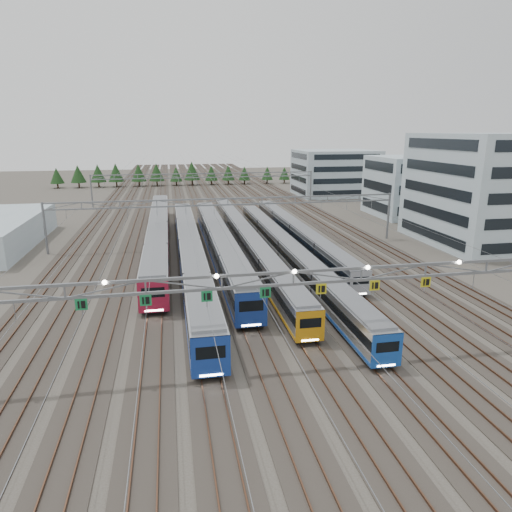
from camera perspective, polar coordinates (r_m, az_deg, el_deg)
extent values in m
plane|color=#47423A|center=(38.40, 4.47, -13.16)|extent=(400.00, 400.00, 0.00)
cube|color=#2D2823|center=(134.05, -6.77, 7.47)|extent=(54.00, 260.00, 0.08)
cube|color=brown|center=(134.72, -17.72, 6.94)|extent=(0.08, 260.00, 0.16)
cube|color=brown|center=(138.12, 3.92, 7.82)|extent=(0.08, 260.00, 0.16)
cube|color=brown|center=(133.99, -7.08, 7.51)|extent=(0.08, 260.00, 0.16)
cube|color=brown|center=(134.09, -6.46, 7.53)|extent=(0.08, 260.00, 0.16)
cube|color=black|center=(76.66, -12.01, 1.57)|extent=(2.60, 59.87, 0.39)
cube|color=#AAACB2|center=(76.23, -12.09, 2.96)|extent=(3.06, 61.09, 3.44)
cube|color=black|center=(76.15, -12.11, 3.27)|extent=(3.12, 60.78, 1.04)
cube|color=maroon|center=(76.55, -12.03, 1.90)|extent=(3.11, 60.78, 0.38)
cube|color=slate|center=(75.87, -12.17, 4.31)|extent=(2.75, 59.87, 0.27)
cube|color=maroon|center=(46.88, -12.72, -4.93)|extent=(3.08, 0.12, 3.44)
cube|color=black|center=(46.71, -12.75, -4.47)|extent=(2.29, 0.10, 1.04)
cube|color=white|center=(47.36, -12.61, -6.66)|extent=(1.83, 0.06, 0.16)
cube|color=black|center=(64.29, -8.18, -0.92)|extent=(2.49, 61.43, 0.38)
cube|color=#AAACB2|center=(63.80, -8.24, 0.65)|extent=(2.92, 62.68, 3.29)
cube|color=black|center=(63.71, -8.26, 1.00)|extent=(2.98, 62.37, 0.99)
cube|color=#193998|center=(64.17, -8.20, -0.54)|extent=(2.97, 62.37, 0.37)
cube|color=slate|center=(63.39, -8.30, 2.18)|extent=(2.63, 61.43, 0.26)
cube|color=#193998|center=(34.48, -5.68, -12.48)|extent=(2.94, 0.12, 3.29)
cube|color=black|center=(34.27, -5.69, -11.92)|extent=(2.19, 0.10, 0.99)
cube|color=white|center=(35.12, -5.61, -14.59)|extent=(1.75, 0.06, 0.16)
cube|color=black|center=(68.32, -4.57, 0.18)|extent=(2.58, 52.83, 0.39)
cube|color=#AAACB2|center=(67.84, -4.61, 1.72)|extent=(3.04, 53.91, 3.42)
cube|color=black|center=(67.75, -4.61, 2.06)|extent=(3.10, 53.64, 1.03)
cube|color=navy|center=(68.20, -4.58, 0.55)|extent=(3.09, 53.64, 0.38)
cube|color=slate|center=(67.44, -4.64, 3.22)|extent=(2.73, 52.83, 0.27)
cube|color=navy|center=(42.41, -0.61, -6.76)|extent=(3.06, 0.12, 3.42)
cube|color=black|center=(42.23, -0.60, -6.26)|extent=(2.28, 0.10, 1.03)
cube|color=white|center=(42.94, -0.59, -8.64)|extent=(1.82, 0.06, 0.16)
cube|color=black|center=(71.36, -1.21, 0.86)|extent=(2.18, 65.44, 0.33)
cube|color=#AAACB2|center=(70.98, -1.21, 2.11)|extent=(2.57, 66.77, 2.89)
cube|color=black|center=(70.90, -1.21, 2.39)|extent=(2.63, 66.44, 0.87)
cube|color=orange|center=(71.27, -1.21, 1.16)|extent=(2.62, 66.44, 0.32)
cube|color=slate|center=(70.64, -1.22, 3.33)|extent=(2.31, 65.44, 0.23)
cube|color=orange|center=(40.08, 6.80, -8.74)|extent=(2.59, 0.12, 2.89)
cube|color=black|center=(39.92, 6.83, -8.31)|extent=(1.93, 0.10, 0.87)
cube|color=white|center=(40.56, 6.77, -10.40)|extent=(1.54, 0.06, 0.14)
cube|color=black|center=(65.01, 3.84, -0.63)|extent=(2.12, 60.81, 0.32)
cube|color=#AAACB2|center=(64.60, 3.86, 0.70)|extent=(2.50, 62.05, 2.81)
cube|color=black|center=(64.52, 3.87, 0.99)|extent=(2.56, 61.74, 0.85)
cube|color=#194CAF|center=(64.91, 3.84, -0.31)|extent=(2.55, 61.74, 0.31)
cube|color=slate|center=(64.24, 3.88, 1.98)|extent=(2.25, 60.81, 0.22)
cube|color=#194CAF|center=(37.26, 16.06, -11.31)|extent=(2.52, 0.12, 2.81)
cube|color=black|center=(37.09, 16.12, -10.87)|extent=(1.87, 0.10, 0.85)
cube|color=white|center=(37.77, 15.96, -13.02)|extent=(1.50, 0.06, 0.13)
cube|color=black|center=(76.17, 5.11, 1.74)|extent=(2.13, 51.42, 0.32)
cube|color=#AAACB2|center=(75.81, 5.14, 2.88)|extent=(2.50, 52.47, 2.81)
cube|color=black|center=(75.74, 5.14, 3.13)|extent=(2.56, 52.20, 0.85)
cube|color=#989CA6|center=(76.08, 5.11, 2.01)|extent=(2.55, 52.20, 0.31)
cube|color=slate|center=(75.51, 5.16, 3.99)|extent=(2.25, 51.42, 0.22)
cube|color=#989CA6|center=(52.02, 12.96, -3.34)|extent=(2.52, 0.12, 2.81)
cube|color=black|center=(51.89, 12.99, -3.00)|extent=(1.88, 0.10, 0.85)
cube|color=white|center=(52.37, 12.90, -4.63)|extent=(1.50, 0.06, 0.13)
cube|color=slate|center=(35.34, 4.73, -1.98)|extent=(56.00, 0.22, 0.22)
cube|color=slate|center=(35.66, 4.70, -3.52)|extent=(56.00, 0.22, 0.22)
cube|color=#187B41|center=(35.16, -21.00, -5.68)|extent=(0.85, 0.06, 0.85)
cube|color=#187B41|center=(34.60, -13.63, -5.40)|extent=(0.85, 0.06, 0.85)
cube|color=#187B41|center=(34.61, -6.16, -5.03)|extent=(0.85, 0.06, 0.85)
cube|color=#187B41|center=(35.21, 1.18, -4.58)|extent=(0.85, 0.06, 0.85)
cube|color=gold|center=(36.35, 8.16, -4.09)|extent=(0.85, 0.06, 0.85)
cube|color=gold|center=(38.00, 14.61, -3.57)|extent=(0.85, 0.06, 0.85)
cube|color=gold|center=(40.09, 20.46, -3.07)|extent=(0.85, 0.06, 0.85)
cylinder|color=slate|center=(76.26, -24.88, 3.14)|extent=(0.36, 0.36, 8.00)
cylinder|color=slate|center=(82.68, 16.20, 4.82)|extent=(0.36, 0.36, 8.00)
cube|color=slate|center=(73.81, -3.54, 7.18)|extent=(56.00, 0.22, 0.22)
cube|color=slate|center=(73.96, -3.53, 6.42)|extent=(56.00, 0.22, 0.22)
cylinder|color=slate|center=(119.85, -19.88, 7.64)|extent=(0.36, 0.36, 8.00)
cylinder|color=slate|center=(124.04, 6.85, 8.67)|extent=(0.36, 0.36, 8.00)
cube|color=slate|center=(118.31, -6.35, 10.22)|extent=(56.00, 0.22, 0.22)
cube|color=slate|center=(118.40, -6.34, 9.74)|extent=(56.00, 0.22, 0.22)
cube|color=#A6BEC6|center=(84.42, 26.67, 7.42)|extent=(18.00, 22.00, 17.92)
cube|color=#A6BEC6|center=(107.03, 18.30, 8.27)|extent=(14.00, 16.00, 12.88)
cube|color=#A6BEC6|center=(136.97, 9.83, 10.22)|extent=(22.00, 18.00, 12.90)
cube|color=#A6BEC6|center=(85.19, -29.10, 2.64)|extent=(10.00, 30.00, 4.70)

